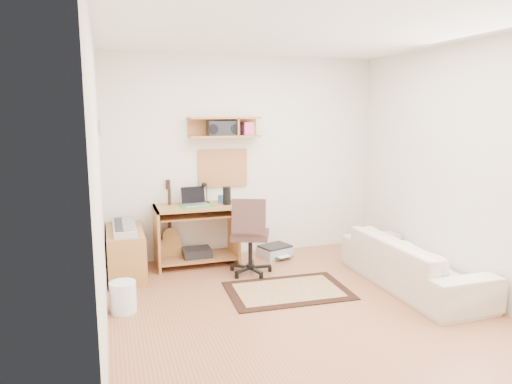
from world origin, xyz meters
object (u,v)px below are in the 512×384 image
object	(u,v)px
cabinet	(125,253)
printer	(275,250)
sofa	(413,254)
task_chair	(250,235)
desk	(196,235)

from	to	relation	value
cabinet	printer	distance (m)	1.92
cabinet	sofa	distance (m)	3.24
task_chair	cabinet	world-z (taller)	task_chair
printer	desk	bearing A→B (deg)	160.50
task_chair	printer	bearing A→B (deg)	67.95
task_chair	desk	bearing A→B (deg)	157.21
task_chair	cabinet	size ratio (longest dim) A/B	1.05
task_chair	cabinet	xyz separation A→B (m)	(-1.40, 0.36, -0.20)
cabinet	printer	world-z (taller)	cabinet
desk	task_chair	bearing A→B (deg)	-44.83
desk	sofa	world-z (taller)	desk
task_chair	cabinet	distance (m)	1.46
desk	sofa	xyz separation A→B (m)	(2.09, -1.48, -0.01)
cabinet	sofa	xyz separation A→B (m)	(2.96, -1.31, 0.09)
cabinet	printer	xyz separation A→B (m)	(1.90, 0.15, -0.19)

